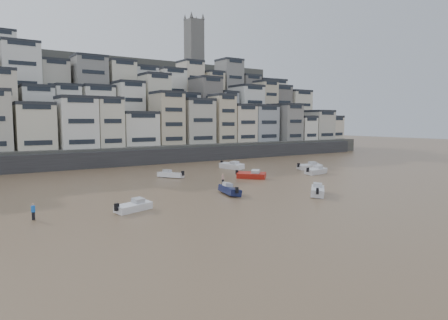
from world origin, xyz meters
TOP-DOWN VIEW (x-y plane):
  - ground at (0.00, 0.00)m, footprint 400.00×400.00m
  - harbor_wall at (10.00, 65.00)m, footprint 140.00×3.00m
  - hillside at (14.73, 104.84)m, footprint 141.04×66.00m
  - boat_c at (4.50, 23.14)m, footprint 3.01×5.71m
  - boat_i at (21.55, 46.77)m, footprint 3.09×6.72m
  - boat_g at (34.60, 36.97)m, footprint 6.07×2.94m
  - boat_e at (16.28, 33.31)m, footprint 4.87×5.40m
  - boat_d at (30.14, 31.05)m, footprint 6.23×3.07m
  - boat_a at (14.17, 15.96)m, footprint 5.64×5.39m
  - boat_j at (-10.36, 20.70)m, footprint 5.18×3.14m
  - boat_h at (5.16, 42.44)m, footprint 4.25×5.33m
  - person_blue at (-20.33, 22.73)m, footprint 0.44×0.44m
  - person_pink at (8.56, 30.81)m, footprint 0.44×0.44m

SIDE VIEW (x-z plane):
  - ground at x=0.00m, z-range 0.00..0.00m
  - boat_j at x=-10.36m, z-range 0.00..1.34m
  - boat_h at x=5.16m, z-range 0.00..1.43m
  - boat_c at x=4.50m, z-range 0.00..1.48m
  - boat_e at x=16.28m, z-range 0.00..1.50m
  - boat_g at x=34.60m, z-range 0.00..1.59m
  - boat_a at x=14.17m, z-range 0.00..1.60m
  - boat_d at x=30.14m, z-range 0.00..1.63m
  - person_blue at x=-20.33m, z-range 0.00..1.74m
  - person_pink at x=8.56m, z-range 0.00..1.74m
  - boat_i at x=21.55m, z-range 0.00..1.77m
  - harbor_wall at x=10.00m, z-range 0.00..3.50m
  - hillside at x=14.73m, z-range -11.99..38.01m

